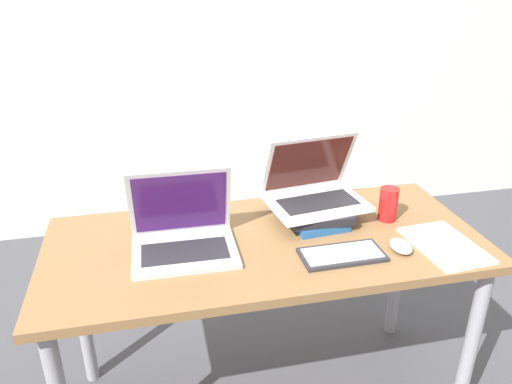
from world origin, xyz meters
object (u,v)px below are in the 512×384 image
(notepad, at_px, (445,245))
(soda_can, at_px, (388,204))
(laptop_on_books, at_px, (313,189))
(wireless_keyboard, at_px, (342,255))
(book_stack, at_px, (315,213))
(laptop_left, at_px, (183,235))
(mouse, at_px, (401,246))

(notepad, height_order, soda_can, soda_can)
(laptop_on_books, height_order, soda_can, laptop_on_books)
(notepad, bearing_deg, wireless_keyboard, 177.43)
(wireless_keyboard, height_order, soda_can, soda_can)
(book_stack, bearing_deg, laptop_on_books, 83.71)
(laptop_left, distance_m, soda_can, 0.73)
(laptop_on_books, relative_size, soda_can, 2.99)
(mouse, relative_size, soda_can, 0.78)
(laptop_left, distance_m, book_stack, 0.48)
(wireless_keyboard, bearing_deg, mouse, -2.05)
(laptop_on_books, relative_size, wireless_keyboard, 1.37)
(laptop_left, relative_size, mouse, 3.49)
(soda_can, bearing_deg, wireless_keyboard, -141.21)
(notepad, bearing_deg, mouse, 176.77)
(book_stack, bearing_deg, wireless_keyboard, -88.33)
(soda_can, bearing_deg, mouse, -104.28)
(wireless_keyboard, relative_size, soda_can, 2.19)
(wireless_keyboard, distance_m, soda_can, 0.33)
(mouse, bearing_deg, laptop_on_books, 124.08)
(book_stack, xyz_separation_m, notepad, (0.36, -0.26, -0.03))
(notepad, bearing_deg, laptop_left, 168.34)
(wireless_keyboard, xyz_separation_m, mouse, (0.20, -0.01, 0.01))
(book_stack, relative_size, notepad, 0.85)
(wireless_keyboard, relative_size, notepad, 0.91)
(wireless_keyboard, bearing_deg, laptop_on_books, 90.54)
(wireless_keyboard, height_order, notepad, wireless_keyboard)
(notepad, bearing_deg, soda_can, 114.98)
(laptop_on_books, bearing_deg, soda_can, -19.06)
(laptop_on_books, relative_size, notepad, 1.25)
(laptop_on_books, bearing_deg, wireless_keyboard, -89.46)
(laptop_left, distance_m, laptop_on_books, 0.50)
(wireless_keyboard, xyz_separation_m, notepad, (0.35, -0.02, -0.00))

